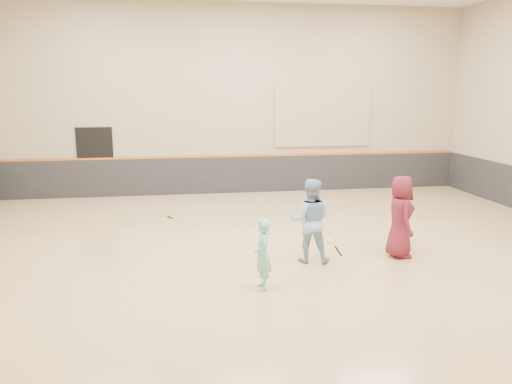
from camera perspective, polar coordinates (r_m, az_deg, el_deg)
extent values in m
cube|color=tan|center=(10.80, 2.00, -6.88)|extent=(15.00, 12.00, 0.20)
cube|color=tan|center=(16.19, -2.07, 10.43)|extent=(15.00, 0.02, 6.00)
cube|color=tan|center=(4.51, 17.20, 7.10)|extent=(15.00, 0.02, 6.00)
cube|color=#232326|center=(16.37, -1.99, 2.00)|extent=(14.90, 0.04, 1.20)
cube|color=#D85914|center=(16.27, -2.00, 4.14)|extent=(14.90, 0.03, 0.06)
cube|color=tan|center=(16.72, 7.65, 8.65)|extent=(3.20, 0.08, 2.00)
cube|color=black|center=(16.38, -17.85, 3.22)|extent=(1.10, 0.05, 2.20)
imported|color=#76CDB8|center=(8.42, 0.77, -7.16)|extent=(0.31, 0.46, 1.22)
imported|color=#89ABD4|center=(9.77, 6.20, -3.27)|extent=(0.94, 0.81, 1.65)
imported|color=maroon|center=(10.42, 16.16, -2.71)|extent=(0.60, 0.86, 1.66)
sphere|color=#DAED37|center=(10.61, 0.79, -6.45)|extent=(0.07, 0.07, 0.07)
sphere|color=#B0C82E|center=(10.35, 16.64, -1.60)|extent=(0.07, 0.07, 0.07)
sphere|color=#D3ED37|center=(14.16, -4.45, -1.88)|extent=(0.07, 0.07, 0.07)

